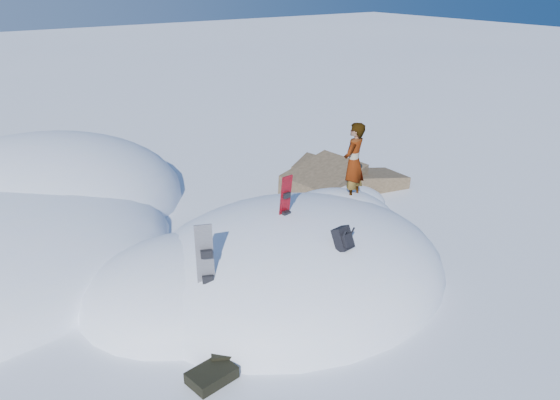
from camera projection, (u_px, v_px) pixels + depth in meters
ground at (293, 276)px, 11.87m from camera, size 120.00×120.00×0.00m
snow_mound at (280, 274)px, 11.96m from camera, size 8.00×6.00×3.00m
rock_outcrop at (335, 195)px, 16.10m from camera, size 4.68×4.41×1.68m
snowboard_red at (285, 206)px, 11.23m from camera, size 0.28×0.23×1.40m
snowboard_dark at (206, 269)px, 9.67m from camera, size 0.37×0.31×1.68m
backpack at (344, 239)px, 10.22m from camera, size 0.36×0.45×0.52m
gear_pile at (214, 372)px, 8.84m from camera, size 0.99×0.75×0.26m
person at (354, 162)px, 12.78m from camera, size 0.82×0.70×1.92m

